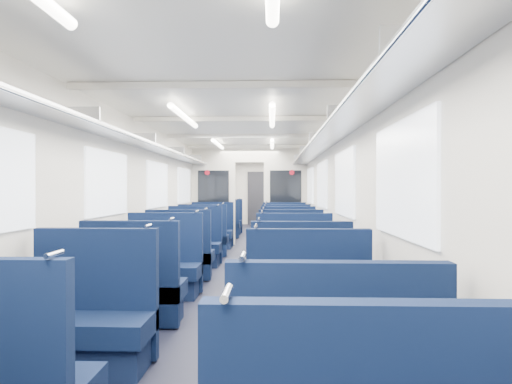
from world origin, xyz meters
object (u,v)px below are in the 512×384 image
object	(u,v)px
seat_6	(90,324)
seat_10	(163,270)
bulkhead	(249,194)
seat_9	(301,293)
seat_13	(290,256)
seat_18	(212,233)
seat_17	(286,240)
seat_21	(282,226)
seat_12	(180,257)
end_door	(258,198)
seat_22	(226,223)
seat_20	(222,226)
seat_15	(288,248)
seat_7	(310,326)
seat_14	(194,247)
seat_16	(203,240)
seat_23	(282,223)
seat_19	(285,234)
seat_11	(295,271)
seat_8	(134,291)

from	to	relation	value
seat_6	seat_10	distance (m)	2.29
bulkhead	seat_9	xyz separation A→B (m)	(0.83, -6.49, -0.90)
seat_13	seat_18	bearing A→B (deg)	116.09
seat_13	seat_17	size ratio (longest dim) A/B	1.00
seat_17	seat_21	distance (m)	3.22
seat_9	seat_12	distance (m)	2.81
bulkhead	seat_9	distance (m)	6.61
end_door	seat_22	distance (m)	3.80
seat_9	seat_20	size ratio (longest dim) A/B	1.00
seat_10	seat_15	size ratio (longest dim) A/B	1.00
seat_7	seat_14	xyz separation A→B (m)	(-1.66, 4.53, 0.00)
seat_16	seat_22	distance (m)	4.42
seat_17	seat_23	size ratio (longest dim) A/B	1.00
seat_15	seat_17	bearing A→B (deg)	90.00
seat_19	seat_11	bearing A→B (deg)	-90.00
seat_10	seat_11	world-z (taller)	same
seat_9	seat_13	size ratio (longest dim) A/B	1.00
bulkhead	seat_8	distance (m)	6.59
seat_14	seat_7	bearing A→B (deg)	-69.89
seat_9	seat_14	distance (m)	3.84
seat_13	seat_22	xyz separation A→B (m)	(-1.66, 6.55, 0.00)
seat_20	seat_21	size ratio (longest dim) A/B	1.00
end_door	seat_21	distance (m)	4.88
seat_9	seat_23	distance (m)	8.91
seat_10	seat_19	distance (m)	4.77
seat_7	seat_20	distance (m)	9.08
end_door	seat_10	size ratio (longest dim) A/B	1.85
seat_16	seat_19	bearing A→B (deg)	33.94
end_door	seat_8	xyz separation A→B (m)	(-0.83, -12.62, -0.67)
seat_12	seat_11	bearing A→B (deg)	-33.48
seat_22	seat_20	bearing A→B (deg)	-90.00
seat_7	seat_17	distance (m)	5.73
seat_6	seat_15	size ratio (longest dim) A/B	1.00
seat_18	end_door	bearing A→B (deg)	83.05
seat_8	seat_9	size ratio (longest dim) A/B	1.00
seat_11	seat_16	bearing A→B (deg)	116.04
bulkhead	seat_10	bearing A→B (deg)	-98.93
seat_8	seat_19	world-z (taller)	same
seat_8	seat_13	distance (m)	2.94
seat_10	seat_13	bearing A→B (deg)	36.43
seat_14	seat_17	world-z (taller)	same
seat_8	seat_17	xyz separation A→B (m)	(1.66, 4.65, 0.00)
seat_8	seat_19	size ratio (longest dim) A/B	1.00
seat_8	seat_10	world-z (taller)	same
seat_6	seat_20	distance (m)	8.94
seat_15	seat_17	world-z (taller)	same
end_door	seat_6	size ratio (longest dim) A/B	1.85
seat_12	seat_22	distance (m)	6.72
end_door	seat_23	xyz separation A→B (m)	(0.83, -3.72, -0.67)
seat_22	seat_15	bearing A→B (deg)	-73.52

